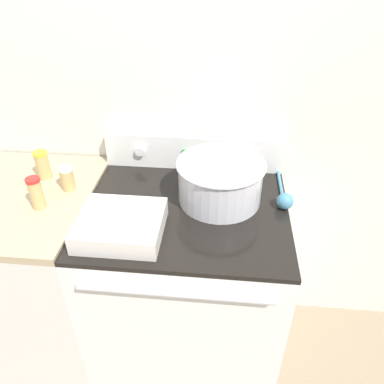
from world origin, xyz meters
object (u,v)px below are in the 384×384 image
at_px(ladle, 284,198).
at_px(spice_jar_white_cap, 67,178).
at_px(casserole_dish, 121,224).
at_px(mixing_bowl, 220,179).
at_px(spice_jar_red_cap, 36,193).
at_px(spice_jar_yellow_cap, 43,165).

relative_size(ladle, spice_jar_white_cap, 3.18).
relative_size(casserole_dish, spice_jar_white_cap, 2.89).
bearing_deg(mixing_bowl, ladle, -1.67).
bearing_deg(spice_jar_red_cap, mixing_bowl, 11.21).
bearing_deg(spice_jar_yellow_cap, mixing_bowl, -5.53).
distance_m(ladle, spice_jar_white_cap, 0.83).
height_order(casserole_dish, spice_jar_yellow_cap, spice_jar_yellow_cap).
xyz_separation_m(spice_jar_red_cap, spice_jar_yellow_cap, (-0.06, 0.20, -0.00)).
bearing_deg(spice_jar_white_cap, casserole_dish, -40.15).
bearing_deg(spice_jar_red_cap, spice_jar_white_cap, 62.51).
bearing_deg(casserole_dish, spice_jar_yellow_cap, 143.01).
bearing_deg(spice_jar_red_cap, spice_jar_yellow_cap, 107.82).
height_order(ladle, spice_jar_white_cap, spice_jar_white_cap).
height_order(mixing_bowl, ladle, mixing_bowl).
bearing_deg(spice_jar_white_cap, mixing_bowl, 0.39).
bearing_deg(ladle, casserole_dish, -158.62).
distance_m(mixing_bowl, casserole_dish, 0.40).
distance_m(mixing_bowl, ladle, 0.25).
xyz_separation_m(casserole_dish, ladle, (0.57, 0.22, -0.01)).
distance_m(spice_jar_white_cap, spice_jar_yellow_cap, 0.15).
xyz_separation_m(mixing_bowl, ladle, (0.24, -0.01, -0.06)).
bearing_deg(spice_jar_white_cap, spice_jar_red_cap, -117.49).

